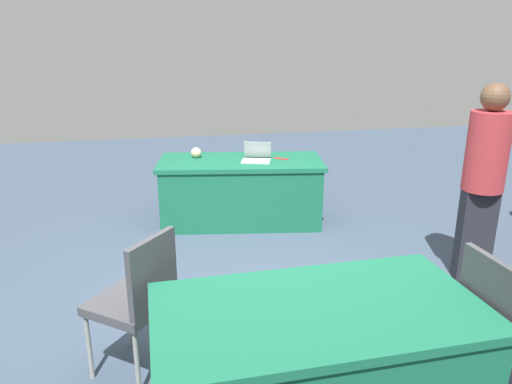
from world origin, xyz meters
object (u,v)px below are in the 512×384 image
Objects in this scene: table_foreground at (241,191)px; person_attendee_browsing at (484,175)px; chair_near_front at (138,296)px; table_mid_left at (316,366)px; yarn_ball at (196,153)px; laptop_silver at (257,157)px; scissors_red at (281,159)px; chair_tucked_right at (503,323)px.

person_attendee_browsing reaches higher than table_foreground.
table_foreground is 2.80m from chair_near_front.
table_mid_left is 2.42m from person_attendee_browsing.
table_mid_left is 1.16m from chair_near_front.
person_attendee_browsing is at bearing -37.75° from chair_near_front.
chair_near_front reaches higher than table_foreground.
yarn_ball reaches higher than table_mid_left.
table_mid_left is at bearing 102.19° from laptop_silver.
scissors_red is at bearing -156.68° from laptop_silver.
table_foreground is at bearing -29.67° from person_attendee_browsing.
yarn_ball is at bearing -25.95° from person_attendee_browsing.
person_attendee_browsing reaches higher than chair_tucked_right.
yarn_ball is at bearing 25.82° from chair_near_front.
yarn_ball is (0.49, -0.22, 0.43)m from table_foreground.
table_foreground is 11.00× the size of scissors_red.
scissors_red reaches higher than table_mid_left.
chair_near_front reaches higher than yarn_ball.
chair_tucked_right is at bearing 111.54° from yarn_ball.
yarn_ball is at bearing -5.92° from laptop_silver.
table_mid_left is at bearing -85.77° from chair_near_front.
chair_near_front reaches higher than laptop_silver.
yarn_ball is (0.35, -3.43, 0.43)m from table_mid_left.
scissors_red is (-0.61, -3.17, 0.37)m from table_mid_left.
chair_tucked_right reaches higher than chair_near_front.
scissors_red is (-1.56, -2.53, 0.19)m from chair_near_front.
person_attendee_browsing is at bearing -144.53° from table_mid_left.
table_foreground is 0.45m from laptop_silver.
laptop_silver is at bearing -31.51° from person_attendee_browsing.
table_foreground is at bearing -92.54° from table_mid_left.
chair_tucked_right reaches higher than laptop_silver.
scissors_red is at bearing 6.31° from chair_near_front.
laptop_silver reaches higher than table_foreground.
laptop_silver is at bearing -169.68° from chair_tucked_right.
table_foreground is 2.04× the size of chair_near_front.
yarn_ball reaches higher than table_foreground.
chair_tucked_right is at bearing 75.73° from person_attendee_browsing.
chair_tucked_right reaches higher than yarn_ball.
yarn_ball is (1.39, -3.52, 0.24)m from chair_tucked_right.
table_mid_left is 3.18m from laptop_silver.
scissors_red is at bearing 164.65° from yarn_ball.
scissors_red is (1.30, -1.81, -0.22)m from person_attendee_browsing.
table_mid_left is at bearing 87.46° from table_foreground.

